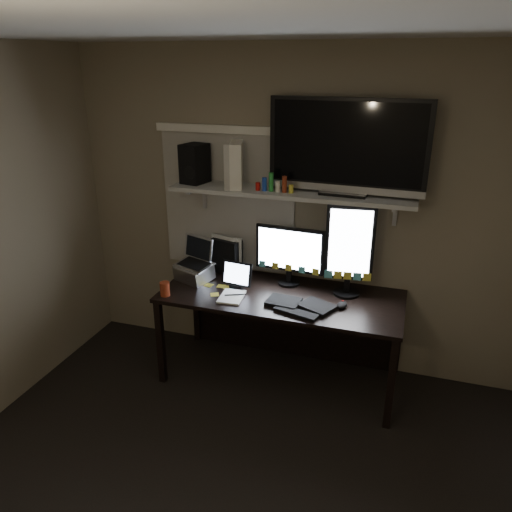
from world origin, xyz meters
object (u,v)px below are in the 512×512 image
at_px(mouse, 342,305).
at_px(keyboard, 300,304).
at_px(tablet, 237,275).
at_px(laptop, 194,261).
at_px(tv, 347,147).
at_px(monitor_landscape, 290,256).
at_px(monitor_portrait, 349,250).
at_px(speaker, 195,164).
at_px(cup, 165,289).
at_px(game_console, 237,165).
at_px(desk, 285,308).

bearing_deg(mouse, keyboard, -153.79).
xyz_separation_m(tablet, laptop, (-0.37, 0.03, 0.06)).
relative_size(mouse, tv, 0.10).
relative_size(monitor_landscape, monitor_portrait, 0.77).
bearing_deg(speaker, monitor_portrait, 10.93).
relative_size(mouse, laptop, 0.32).
height_order(monitor_landscape, tv, tv).
bearing_deg(monitor_portrait, tablet, -176.97).
bearing_deg(cup, mouse, 9.38).
distance_m(mouse, game_console, 1.28).
bearing_deg(tablet, cup, -140.02).
xyz_separation_m(tablet, tv, (0.75, 0.20, 0.97)).
height_order(mouse, cup, cup).
bearing_deg(laptop, mouse, 14.41).
relative_size(keyboard, speaker, 1.64).
xyz_separation_m(monitor_portrait, mouse, (0.00, -0.23, -0.33)).
distance_m(monitor_landscape, tv, 0.93).
bearing_deg(cup, desk, 26.20).
relative_size(monitor_portrait, tv, 0.64).
distance_m(cup, game_console, 1.07).
relative_size(laptop, cup, 3.06).
height_order(keyboard, mouse, mouse).
relative_size(monitor_portrait, game_console, 2.12).
xyz_separation_m(mouse, cup, (-1.29, -0.21, 0.03)).
xyz_separation_m(keyboard, mouse, (0.29, 0.08, 0.00)).
height_order(cup, speaker, speaker).
xyz_separation_m(keyboard, speaker, (-0.94, 0.36, 0.88)).
bearing_deg(cup, monitor_portrait, 19.01).
distance_m(tablet, speaker, 0.91).
distance_m(desk, mouse, 0.54).
xyz_separation_m(monitor_portrait, game_console, (-0.88, 0.04, 0.56)).
bearing_deg(game_console, keyboard, -46.18).
relative_size(game_console, speaker, 1.12).
height_order(cup, tv, tv).
relative_size(keyboard, laptop, 1.50).
relative_size(keyboard, tablet, 2.00).
relative_size(monitor_landscape, cup, 5.08).
distance_m(keyboard, tablet, 0.57).
bearing_deg(monitor_landscape, cup, -145.46).
xyz_separation_m(monitor_portrait, tv, (-0.07, 0.06, 0.73)).
bearing_deg(monitor_landscape, monitor_portrait, -1.64).
xyz_separation_m(monitor_portrait, laptop, (-1.19, -0.12, -0.19)).
xyz_separation_m(keyboard, tv, (0.21, 0.36, 1.07)).
height_order(tablet, laptop, laptop).
distance_m(monitor_landscape, keyboard, 0.45).
bearing_deg(monitor_portrait, mouse, -96.02).
bearing_deg(monitor_portrait, monitor_landscape, 167.44).
height_order(laptop, tv, tv).
xyz_separation_m(mouse, speaker, (-1.23, 0.29, 0.88)).
relative_size(monitor_portrait, tablet, 2.88).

